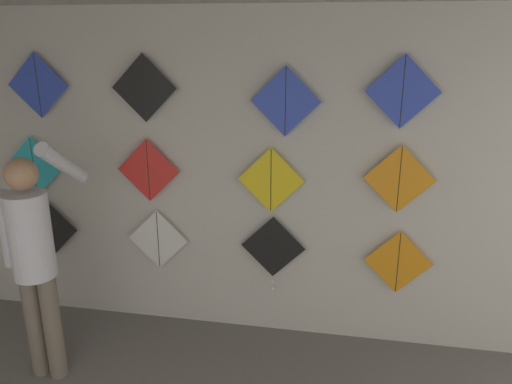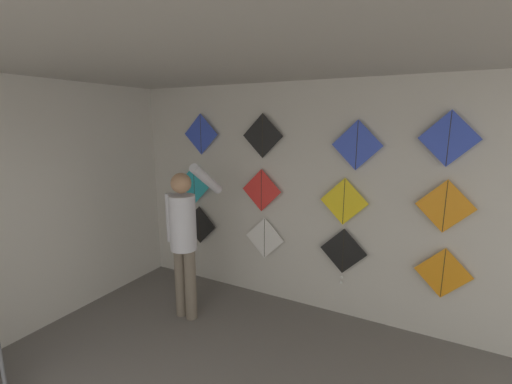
# 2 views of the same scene
# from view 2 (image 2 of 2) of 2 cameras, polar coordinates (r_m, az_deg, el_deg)

# --- Properties ---
(back_panel) EXTENTS (5.74, 0.06, 2.80)m
(back_panel) POSITION_cam_2_polar(r_m,az_deg,el_deg) (4.26, 8.49, -1.11)
(back_panel) COLOR beige
(back_panel) RESTS_ON ground
(left_panel) EXTENTS (0.06, 4.92, 2.80)m
(left_panel) POSITION_cam_2_polar(r_m,az_deg,el_deg) (4.39, -35.68, -2.85)
(left_panel) COLOR beige
(left_panel) RESTS_ON ground
(ceiling_slab) EXTENTS (5.74, 4.92, 0.04)m
(ceiling_slab) POSITION_cam_2_polar(r_m,az_deg,el_deg) (2.35, -9.45, 23.42)
(ceiling_slab) COLOR #A8A399
(shopkeeper) EXTENTS (0.48, 0.65, 1.89)m
(shopkeeper) POSITION_cam_2_polar(r_m,az_deg,el_deg) (4.10, -11.91, -6.65)
(shopkeeper) COLOR #726656
(shopkeeper) RESTS_ON ground
(kite_0) EXTENTS (0.55, 0.01, 0.55)m
(kite_0) POSITION_cam_2_polar(r_m,az_deg,el_deg) (5.08, -9.37, -5.43)
(kite_0) COLOR black
(kite_1) EXTENTS (0.55, 0.01, 0.55)m
(kite_1) POSITION_cam_2_polar(r_m,az_deg,el_deg) (4.54, 1.43, -7.68)
(kite_1) COLOR white
(kite_2) EXTENTS (0.55, 0.04, 0.69)m
(kite_2) POSITION_cam_2_polar(r_m,az_deg,el_deg) (4.22, 14.31, -9.83)
(kite_2) COLOR black
(kite_3) EXTENTS (0.55, 0.01, 0.55)m
(kite_3) POSITION_cam_2_polar(r_m,az_deg,el_deg) (4.14, 28.72, -11.78)
(kite_3) COLOR orange
(kite_4) EXTENTS (0.55, 0.01, 0.55)m
(kite_4) POSITION_cam_2_polar(r_m,az_deg,el_deg) (4.98, -10.25, 1.20)
(kite_4) COLOR #28B2C6
(kite_5) EXTENTS (0.55, 0.01, 0.55)m
(kite_5) POSITION_cam_2_polar(r_m,az_deg,el_deg) (4.40, 0.91, 0.28)
(kite_5) COLOR red
(kite_6) EXTENTS (0.55, 0.01, 0.55)m
(kite_6) POSITION_cam_2_polar(r_m,az_deg,el_deg) (4.04, 14.43, -1.56)
(kite_6) COLOR yellow
(kite_7) EXTENTS (0.55, 0.01, 0.55)m
(kite_7) POSITION_cam_2_polar(r_m,az_deg,el_deg) (3.93, 28.99, -2.12)
(kite_7) COLOR orange
(kite_8) EXTENTS (0.55, 0.01, 0.55)m
(kite_8) POSITION_cam_2_polar(r_m,az_deg,el_deg) (4.81, -9.18, 9.49)
(kite_8) COLOR blue
(kite_9) EXTENTS (0.55, 0.01, 0.55)m
(kite_9) POSITION_cam_2_polar(r_m,az_deg,el_deg) (4.31, 1.09, 9.34)
(kite_9) COLOR black
(kite_10) EXTENTS (0.55, 0.01, 0.55)m
(kite_10) POSITION_cam_2_polar(r_m,az_deg,el_deg) (3.92, 16.46, 7.49)
(kite_10) COLOR blue
(kite_11) EXTENTS (0.55, 0.01, 0.55)m
(kite_11) POSITION_cam_2_polar(r_m,az_deg,el_deg) (3.84, 29.47, 7.75)
(kite_11) COLOR blue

